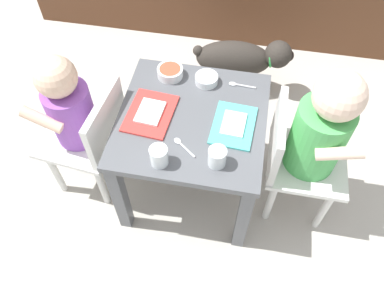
{
  "coord_description": "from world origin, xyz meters",
  "views": [
    {
      "loc": [
        0.15,
        -0.83,
        1.45
      ],
      "look_at": [
        0.0,
        0.0,
        0.29
      ],
      "focal_mm": 36.19,
      "sensor_mm": 36.0,
      "label": 1
    }
  ],
  "objects_px": {
    "dining_table": "(192,133)",
    "veggie_bowl_near": "(206,79)",
    "food_tray_left": "(150,113)",
    "cereal_bowl_left_side": "(170,72)",
    "water_cup_left": "(159,157)",
    "water_cup_right": "(217,158)",
    "food_tray_right": "(234,125)",
    "spoon_by_left_tray": "(183,145)",
    "spoon_by_right_tray": "(239,85)",
    "seated_child_left": "(74,114)",
    "seated_child_right": "(317,134)",
    "dog": "(241,59)"
  },
  "relations": [
    {
      "from": "dining_table",
      "to": "seated_child_left",
      "type": "distance_m",
      "value": 0.42
    },
    {
      "from": "cereal_bowl_left_side",
      "to": "spoon_by_right_tray",
      "type": "height_order",
      "value": "cereal_bowl_left_side"
    },
    {
      "from": "cereal_bowl_left_side",
      "to": "veggie_bowl_near",
      "type": "xyz_separation_m",
      "value": [
        0.14,
        -0.01,
        -0.0
      ]
    },
    {
      "from": "seated_child_left",
      "to": "spoon_by_left_tray",
      "type": "xyz_separation_m",
      "value": [
        0.4,
        -0.08,
        0.03
      ]
    },
    {
      "from": "dining_table",
      "to": "veggie_bowl_near",
      "type": "xyz_separation_m",
      "value": [
        0.02,
        0.17,
        0.1
      ]
    },
    {
      "from": "food_tray_right",
      "to": "cereal_bowl_left_side",
      "type": "bearing_deg",
      "value": 143.01
    },
    {
      "from": "cereal_bowl_left_side",
      "to": "veggie_bowl_near",
      "type": "distance_m",
      "value": 0.14
    },
    {
      "from": "cereal_bowl_left_side",
      "to": "spoon_by_left_tray",
      "type": "xyz_separation_m",
      "value": [
        0.11,
        -0.31,
        -0.02
      ]
    },
    {
      "from": "veggie_bowl_near",
      "to": "spoon_by_left_tray",
      "type": "distance_m",
      "value": 0.3
    },
    {
      "from": "dining_table",
      "to": "water_cup_right",
      "type": "bearing_deg",
      "value": -56.89
    },
    {
      "from": "food_tray_right",
      "to": "seated_child_right",
      "type": "bearing_deg",
      "value": 2.39
    },
    {
      "from": "food_tray_left",
      "to": "water_cup_left",
      "type": "bearing_deg",
      "value": -67.61
    },
    {
      "from": "dog",
      "to": "water_cup_left",
      "type": "distance_m",
      "value": 0.87
    },
    {
      "from": "seated_child_right",
      "to": "spoon_by_left_tray",
      "type": "height_order",
      "value": "seated_child_right"
    },
    {
      "from": "cereal_bowl_left_side",
      "to": "seated_child_right",
      "type": "bearing_deg",
      "value": -19.05
    },
    {
      "from": "cereal_bowl_left_side",
      "to": "spoon_by_left_tray",
      "type": "relative_size",
      "value": 1.11
    },
    {
      "from": "seated_child_left",
      "to": "spoon_by_right_tray",
      "type": "relative_size",
      "value": 6.61
    },
    {
      "from": "dog",
      "to": "seated_child_left",
      "type": "bearing_deg",
      "value": -130.02
    },
    {
      "from": "dining_table",
      "to": "seated_child_right",
      "type": "distance_m",
      "value": 0.43
    },
    {
      "from": "seated_child_right",
      "to": "water_cup_right",
      "type": "distance_m",
      "value": 0.35
    },
    {
      "from": "food_tray_right",
      "to": "spoon_by_right_tray",
      "type": "distance_m",
      "value": 0.19
    },
    {
      "from": "dining_table",
      "to": "spoon_by_right_tray",
      "type": "height_order",
      "value": "spoon_by_right_tray"
    },
    {
      "from": "seated_child_left",
      "to": "veggie_bowl_near",
      "type": "height_order",
      "value": "seated_child_left"
    },
    {
      "from": "dining_table",
      "to": "water_cup_left",
      "type": "bearing_deg",
      "value": -108.62
    },
    {
      "from": "seated_child_right",
      "to": "veggie_bowl_near",
      "type": "xyz_separation_m",
      "value": [
        -0.4,
        0.17,
        0.01
      ]
    },
    {
      "from": "food_tray_left",
      "to": "water_cup_right",
      "type": "height_order",
      "value": "water_cup_right"
    },
    {
      "from": "seated_child_left",
      "to": "spoon_by_left_tray",
      "type": "relative_size",
      "value": 7.69
    },
    {
      "from": "food_tray_right",
      "to": "water_cup_right",
      "type": "relative_size",
      "value": 3.02
    },
    {
      "from": "water_cup_right",
      "to": "veggie_bowl_near",
      "type": "bearing_deg",
      "value": 104.44
    },
    {
      "from": "food_tray_right",
      "to": "veggie_bowl_near",
      "type": "bearing_deg",
      "value": 123.24
    },
    {
      "from": "spoon_by_right_tray",
      "to": "seated_child_left",
      "type": "bearing_deg",
      "value": -158.45
    },
    {
      "from": "cereal_bowl_left_side",
      "to": "spoon_by_right_tray",
      "type": "distance_m",
      "value": 0.26
    },
    {
      "from": "food_tray_left",
      "to": "veggie_bowl_near",
      "type": "distance_m",
      "value": 0.25
    },
    {
      "from": "food_tray_right",
      "to": "water_cup_right",
      "type": "xyz_separation_m",
      "value": [
        -0.03,
        -0.16,
        0.02
      ]
    },
    {
      "from": "dining_table",
      "to": "spoon_by_left_tray",
      "type": "bearing_deg",
      "value": -93.77
    },
    {
      "from": "dog",
      "to": "food_tray_left",
      "type": "relative_size",
      "value": 2.25
    },
    {
      "from": "food_tray_left",
      "to": "spoon_by_left_tray",
      "type": "relative_size",
      "value": 2.46
    },
    {
      "from": "dog",
      "to": "water_cup_left",
      "type": "xyz_separation_m",
      "value": [
        -0.19,
        -0.8,
        0.28
      ]
    },
    {
      "from": "water_cup_left",
      "to": "water_cup_right",
      "type": "xyz_separation_m",
      "value": [
        0.18,
        0.03,
        -0.0
      ]
    },
    {
      "from": "food_tray_right",
      "to": "spoon_by_left_tray",
      "type": "distance_m",
      "value": 0.19
    },
    {
      "from": "seated_child_right",
      "to": "cereal_bowl_left_side",
      "type": "relative_size",
      "value": 7.47
    },
    {
      "from": "dining_table",
      "to": "veggie_bowl_near",
      "type": "distance_m",
      "value": 0.2
    },
    {
      "from": "seated_child_left",
      "to": "food_tray_right",
      "type": "relative_size",
      "value": 3.35
    },
    {
      "from": "spoon_by_left_tray",
      "to": "seated_child_right",
      "type": "bearing_deg",
      "value": 16.23
    },
    {
      "from": "food_tray_left",
      "to": "cereal_bowl_left_side",
      "type": "relative_size",
      "value": 2.22
    },
    {
      "from": "spoon_by_right_tray",
      "to": "water_cup_left",
      "type": "bearing_deg",
      "value": -118.91
    },
    {
      "from": "food_tray_right",
      "to": "water_cup_left",
      "type": "distance_m",
      "value": 0.28
    },
    {
      "from": "seated_child_right",
      "to": "dog",
      "type": "bearing_deg",
      "value": 115.47
    },
    {
      "from": "spoon_by_left_tray",
      "to": "cereal_bowl_left_side",
      "type": "bearing_deg",
      "value": 109.3
    },
    {
      "from": "food_tray_left",
      "to": "spoon_by_left_tray",
      "type": "xyz_separation_m",
      "value": [
        0.14,
        -0.11,
        -0.0
      ]
    }
  ]
}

